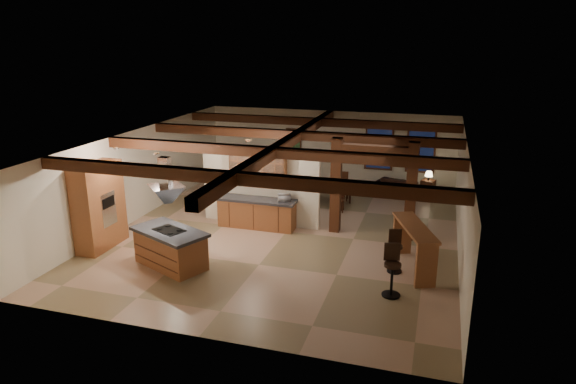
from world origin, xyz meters
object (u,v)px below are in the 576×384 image
(kitchen_island, at_px, (171,248))
(bar_counter, at_px, (414,240))
(sofa, at_px, (402,185))
(dining_table, at_px, (322,195))

(kitchen_island, distance_m, bar_counter, 6.24)
(sofa, xyz_separation_m, bar_counter, (0.85, -6.90, 0.52))
(sofa, bearing_deg, kitchen_island, 75.15)
(kitchen_island, relative_size, dining_table, 1.18)
(kitchen_island, height_order, bar_counter, bar_counter)
(dining_table, distance_m, sofa, 3.49)
(kitchen_island, relative_size, sofa, 1.23)
(dining_table, bearing_deg, kitchen_island, -104.17)
(sofa, relative_size, bar_counter, 0.81)
(dining_table, xyz_separation_m, bar_counter, (3.42, -4.54, 0.45))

